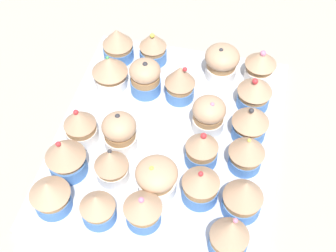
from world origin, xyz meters
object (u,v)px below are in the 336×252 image
(cupcake_0, at_px, (118,44))
(cupcake_16, at_px, (201,184))
(baking_tray, at_px, (168,139))
(cupcake_3, at_px, (65,156))
(cupcake_8, at_px, (111,165))
(cupcake_19, at_px, (251,122))
(cupcake_2, at_px, (80,125))
(cupcake_9, at_px, (98,207))
(cupcake_15, at_px, (202,148))
(cupcake_21, at_px, (243,196))
(cupcake_14, at_px, (209,115))
(cupcake_22, at_px, (230,235))
(cupcake_1, at_px, (110,71))
(cupcake_6, at_px, (145,77))
(cupcake_12, at_px, (142,208))
(cupcake_5, at_px, (153,47))
(cupcake_13, at_px, (222,62))
(cupcake_7, at_px, (120,132))
(cupcake_20, at_px, (247,152))
(cupcake_10, at_px, (182,82))
(cupcake_4, at_px, (50,194))
(cupcake_18, at_px, (255,91))
(cupcake_11, at_px, (157,178))
(cupcake_17, at_px, (261,65))

(cupcake_0, height_order, cupcake_16, cupcake_16)
(baking_tray, distance_m, cupcake_3, 0.18)
(cupcake_8, distance_m, cupcake_19, 0.24)
(cupcake_2, relative_size, cupcake_9, 1.24)
(cupcake_15, xyz_separation_m, cupcake_21, (0.07, 0.08, 0.00))
(cupcake_14, distance_m, cupcake_22, 0.22)
(cupcake_9, bearing_deg, cupcake_1, -166.31)
(cupcake_1, xyz_separation_m, cupcake_22, (0.27, 0.26, 0.00))
(cupcake_1, bearing_deg, cupcake_14, 72.88)
(cupcake_2, height_order, cupcake_15, cupcake_2)
(cupcake_6, height_order, cupcake_12, cupcake_6)
(cupcake_6, bearing_deg, cupcake_5, -175.59)
(cupcake_2, xyz_separation_m, cupcake_13, (-0.21, 0.21, -0.00))
(cupcake_7, height_order, cupcake_16, cupcake_16)
(baking_tray, height_order, cupcake_1, cupcake_1)
(cupcake_6, height_order, cupcake_20, cupcake_20)
(cupcake_10, bearing_deg, cupcake_4, -28.58)
(cupcake_4, distance_m, cupcake_15, 0.25)
(cupcake_12, distance_m, cupcake_21, 0.15)
(cupcake_18, xyz_separation_m, cupcake_22, (0.29, -0.00, 0.00))
(cupcake_2, relative_size, cupcake_11, 1.16)
(cupcake_11, xyz_separation_m, cupcake_19, (-0.14, 0.13, 0.01))
(baking_tray, relative_size, cupcake_3, 5.43)
(cupcake_9, xyz_separation_m, cupcake_18, (-0.28, 0.20, 0.00))
(cupcake_2, height_order, cupcake_6, cupcake_2)
(cupcake_6, bearing_deg, cupcake_16, 35.15)
(cupcake_12, xyz_separation_m, cupcake_14, (-0.20, 0.07, -0.00))
(baking_tray, height_order, cupcake_19, cupcake_19)
(cupcake_20, bearing_deg, cupcake_1, -114.83)
(cupcake_1, height_order, cupcake_9, cupcake_1)
(cupcake_1, xyz_separation_m, cupcake_8, (0.19, 0.06, -0.00))
(cupcake_7, bearing_deg, cupcake_14, 117.27)
(cupcake_4, distance_m, cupcake_9, 0.08)
(cupcake_2, xyz_separation_m, cupcake_7, (-0.00, 0.07, -0.00))
(cupcake_1, height_order, cupcake_22, cupcake_22)
(baking_tray, height_order, cupcake_3, cupcake_3)
(cupcake_8, bearing_deg, cupcake_17, 143.32)
(baking_tray, height_order, cupcake_8, cupcake_8)
(cupcake_9, bearing_deg, cupcake_0, -167.92)
(cupcake_11, bearing_deg, cupcake_3, -90.61)
(cupcake_13, bearing_deg, cupcake_22, 10.79)
(cupcake_5, distance_m, cupcake_13, 0.14)
(cupcake_5, height_order, cupcake_11, cupcake_5)
(cupcake_11, bearing_deg, cupcake_4, -66.23)
(cupcake_8, bearing_deg, cupcake_21, 86.88)
(cupcake_9, distance_m, cupcake_22, 0.20)
(cupcake_15, xyz_separation_m, cupcake_16, (0.07, 0.01, 0.00))
(cupcake_3, bearing_deg, baking_tray, 126.22)
(cupcake_7, bearing_deg, cupcake_1, -155.96)
(baking_tray, xyz_separation_m, cupcake_20, (0.03, 0.14, 0.04))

